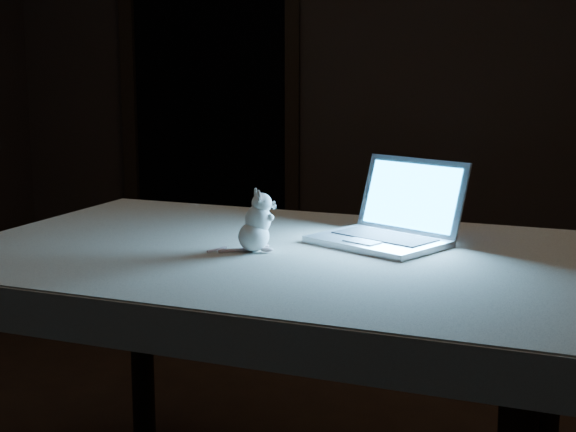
# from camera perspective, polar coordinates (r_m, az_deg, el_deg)

# --- Properties ---
(back_wall) EXTENTS (4.50, 0.04, 2.60)m
(back_wall) POSITION_cam_1_polar(r_m,az_deg,el_deg) (4.72, 7.81, 11.13)
(back_wall) COLOR black
(back_wall) RESTS_ON ground
(doorway) EXTENTS (1.06, 0.36, 2.13)m
(doorway) POSITION_cam_1_polar(r_m,az_deg,el_deg) (4.91, -5.33, 8.41)
(doorway) COLOR black
(doorway) RESTS_ON back_wall
(table) EXTENTS (1.61, 1.20, 0.78)m
(table) POSITION_cam_1_polar(r_m,az_deg,el_deg) (2.16, -0.71, -12.65)
(table) COLOR black
(table) RESTS_ON floor
(tablecloth) EXTENTS (1.84, 1.57, 0.10)m
(tablecloth) POSITION_cam_1_polar(r_m,az_deg,el_deg) (2.05, -1.09, -3.59)
(tablecloth) COLOR beige
(tablecloth) RESTS_ON table
(laptop) EXTENTS (0.41, 0.40, 0.21)m
(laptop) POSITION_cam_1_polar(r_m,az_deg,el_deg) (2.08, 6.22, 0.90)
(laptop) COLOR silver
(laptop) RESTS_ON tablecloth
(plush_mouse) EXTENTS (0.14, 0.14, 0.15)m
(plush_mouse) POSITION_cam_1_polar(r_m,az_deg,el_deg) (2.00, -2.36, -0.33)
(plush_mouse) COLOR white
(plush_mouse) RESTS_ON tablecloth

